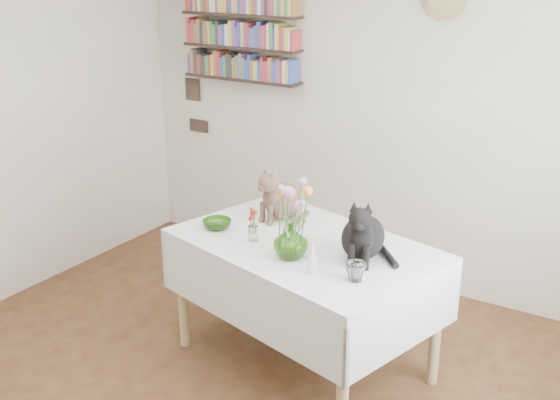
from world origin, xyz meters
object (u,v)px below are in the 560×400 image
Objects in this scene: tabby_cat at (283,192)px; black_cat at (364,226)px; dining_table at (304,274)px; flower_vase at (291,241)px; bookshelf_unit at (241,20)px.

tabby_cat is 0.73m from black_cat.
dining_table is 8.45× the size of flower_vase.
tabby_cat is 0.34× the size of bookshelf_unit.
black_cat is (0.36, -0.00, 0.37)m from dining_table.
black_cat reaches higher than tabby_cat.
bookshelf_unit reaches higher than black_cat.
tabby_cat is at bearing 139.21° from dining_table.
bookshelf_unit is at bearing 136.05° from dining_table.
tabby_cat is at bearing 126.15° from flower_vase.
flower_vase is (-0.32, -0.21, -0.08)m from black_cat.
dining_table is 1.65× the size of bookshelf_unit.
black_cat is at bearing -37.14° from bookshelf_unit.
tabby_cat is 1.66m from bookshelf_unit.
dining_table is 0.55m from tabby_cat.
dining_table is at bearing -43.95° from bookshelf_unit.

